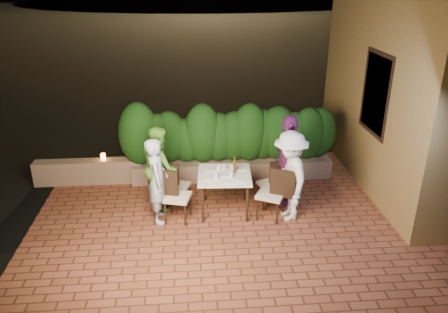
{
  "coord_description": "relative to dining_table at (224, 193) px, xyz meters",
  "views": [
    {
      "loc": [
        -0.69,
        -6.14,
        4.11
      ],
      "look_at": [
        -0.08,
        0.99,
        1.05
      ],
      "focal_mm": 35.0,
      "sensor_mm": 36.0,
      "label": 1
    }
  ],
  "objects": [
    {
      "name": "dining_table",
      "position": [
        0.0,
        0.0,
        0.0
      ],
      "size": [
        1.0,
        1.0,
        0.75
      ],
      "primitive_type": null,
      "rotation": [
        0.0,
        0.0,
        -0.06
      ],
      "color": "white",
      "rests_on": "ground"
    },
    {
      "name": "diner_green",
      "position": [
        -1.17,
        0.34,
        0.41
      ],
      "size": [
        0.77,
        0.89,
        1.57
      ],
      "primitive_type": "imported",
      "rotation": [
        0.0,
        0.0,
        1.83
      ],
      "color": "#6EBF3B",
      "rests_on": "ground"
    },
    {
      "name": "ground",
      "position": [
        0.08,
        -0.89,
        -0.4
      ],
      "size": [
        400.0,
        400.0,
        0.0
      ],
      "primitive_type": "plane",
      "color": "black",
      "rests_on": "ground"
    },
    {
      "name": "chair_right_front",
      "position": [
        0.8,
        -0.3,
        0.11
      ],
      "size": [
        0.61,
        0.61,
        0.97
      ],
      "primitive_type": null,
      "rotation": [
        0.0,
        0.0,
        2.67
      ],
      "color": "black",
      "rests_on": "ground"
    },
    {
      "name": "glass_se",
      "position": [
        0.16,
        0.14,
        0.44
      ],
      "size": [
        0.07,
        0.07,
        0.12
      ],
      "primitive_type": "cylinder",
      "color": "silver",
      "rests_on": "dining_table"
    },
    {
      "name": "plate_centre",
      "position": [
        0.01,
        -0.03,
        0.38
      ],
      "size": [
        0.23,
        0.23,
        0.01
      ],
      "primitive_type": "cylinder",
      "color": "white",
      "rests_on": "dining_table"
    },
    {
      "name": "diner_white",
      "position": [
        1.11,
        -0.32,
        0.44
      ],
      "size": [
        0.69,
        1.1,
        1.64
      ],
      "primitive_type": "imported",
      "rotation": [
        0.0,
        0.0,
        -1.49
      ],
      "color": "white",
      "rests_on": "ground"
    },
    {
      "name": "planter",
      "position": [
        0.28,
        1.41,
        -0.17
      ],
      "size": [
        4.2,
        0.55,
        0.4
      ],
      "primitive_type": "cube",
      "color": "#7B634E",
      "rests_on": "ground"
    },
    {
      "name": "glass_ne",
      "position": [
        0.11,
        -0.15,
        0.43
      ],
      "size": [
        0.06,
        0.06,
        0.11
      ],
      "primitive_type": "cylinder",
      "color": "silver",
      "rests_on": "dining_table"
    },
    {
      "name": "glass_nw",
      "position": [
        -0.16,
        -0.17,
        0.43
      ],
      "size": [
        0.06,
        0.06,
        0.11
      ],
      "primitive_type": "cylinder",
      "color": "silver",
      "rests_on": "dining_table"
    },
    {
      "name": "chair_left_back",
      "position": [
        -0.84,
        0.28,
        0.05
      ],
      "size": [
        0.5,
        0.5,
        0.84
      ],
      "primitive_type": null,
      "rotation": [
        0.0,
        0.0,
        -0.36
      ],
      "color": "black",
      "rests_on": "ground"
    },
    {
      "name": "chair_left_front",
      "position": [
        -0.85,
        -0.24,
        0.1
      ],
      "size": [
        0.54,
        0.54,
        0.94
      ],
      "primitive_type": null,
      "rotation": [
        0.0,
        0.0,
        -0.26
      ],
      "color": "black",
      "rests_on": "ground"
    },
    {
      "name": "hill",
      "position": [
        2.08,
        59.11,
        -4.38
      ],
      "size": [
        52.0,
        40.0,
        22.0
      ],
      "primitive_type": "ellipsoid",
      "color": "black",
      "rests_on": "ground"
    },
    {
      "name": "parapet",
      "position": [
        -2.72,
        1.41,
        -0.12
      ],
      "size": [
        2.2,
        0.3,
        0.5
      ],
      "primitive_type": "cube",
      "color": "#7B634E",
      "rests_on": "ground"
    },
    {
      "name": "beer_bottle",
      "position": [
        0.19,
        0.06,
        0.53
      ],
      "size": [
        0.06,
        0.06,
        0.3
      ],
      "primitive_type": null,
      "color": "#502D0D",
      "rests_on": "dining_table"
    },
    {
      "name": "parapet_lamp",
      "position": [
        -2.39,
        1.41,
        0.2
      ],
      "size": [
        0.1,
        0.1,
        0.14
      ],
      "primitive_type": "cylinder",
      "color": "orange",
      "rests_on": "parapet"
    },
    {
      "name": "glass_sw",
      "position": [
        -0.09,
        0.16,
        0.43
      ],
      "size": [
        0.07,
        0.07,
        0.11
      ],
      "primitive_type": "cylinder",
      "color": "silver",
      "rests_on": "dining_table"
    },
    {
      "name": "diner_purple",
      "position": [
        1.2,
        0.22,
        0.5
      ],
      "size": [
        0.55,
        1.07,
        1.76
      ],
      "primitive_type": "imported",
      "rotation": [
        0.0,
        0.0,
        -1.45
      ],
      "color": "#6C2467",
      "rests_on": "ground"
    },
    {
      "name": "plate_ne",
      "position": [
        0.28,
        -0.27,
        0.38
      ],
      "size": [
        0.2,
        0.2,
        0.01
      ],
      "primitive_type": "cylinder",
      "color": "white",
      "rests_on": "dining_table"
    },
    {
      "name": "bowl",
      "position": [
        -0.01,
        0.26,
        0.39
      ],
      "size": [
        0.16,
        0.16,
        0.04
      ],
      "primitive_type": "imported",
      "rotation": [
        0.0,
        0.0,
        -0.06
      ],
      "color": "white",
      "rests_on": "dining_table"
    },
    {
      "name": "chair_right_back",
      "position": [
        0.88,
        0.19,
        0.06
      ],
      "size": [
        0.51,
        0.51,
        0.86
      ],
      "primitive_type": null,
      "rotation": [
        0.0,
        0.0,
        3.5
      ],
      "color": "black",
      "rests_on": "ground"
    },
    {
      "name": "terrace_floor",
      "position": [
        0.08,
        -0.39,
        -0.45
      ],
      "size": [
        7.0,
        6.0,
        0.15
      ],
      "primitive_type": "cube",
      "color": "brown",
      "rests_on": "ground"
    },
    {
      "name": "plate_se",
      "position": [
        0.33,
        0.21,
        0.38
      ],
      "size": [
        0.24,
        0.24,
        0.01
      ],
      "primitive_type": "cylinder",
      "color": "white",
      "rests_on": "dining_table"
    },
    {
      "name": "hedge",
      "position": [
        0.28,
        1.41,
        0.57
      ],
      "size": [
        4.0,
        0.7,
        1.1
      ],
      "primitive_type": null,
      "color": "#13390F",
      "rests_on": "planter"
    },
    {
      "name": "plate_nw",
      "position": [
        -0.26,
        -0.19,
        0.38
      ],
      "size": [
        0.2,
        0.2,
        0.01
      ],
      "primitive_type": "cylinder",
      "color": "white",
      "rests_on": "dining_table"
    },
    {
      "name": "diner_blue",
      "position": [
        -1.18,
        -0.22,
        0.4
      ],
      "size": [
        0.39,
        0.58,
        1.55
      ],
      "primitive_type": "imported",
      "rotation": [
        0.0,
        0.0,
        1.6
      ],
      "color": "#9FB3CD",
      "rests_on": "ground"
    },
    {
      "name": "plate_sw",
      "position": [
        -0.23,
        0.22,
        0.38
      ],
      "size": [
        0.23,
        0.23,
        0.01
      ],
      "primitive_type": "cylinder",
      "color": "white",
      "rests_on": "dining_table"
    },
    {
      "name": "window_pane",
      "position": [
        2.9,
        0.61,
        1.62
      ],
      "size": [
        0.08,
        1.0,
        1.4
      ],
      "primitive_type": "cube",
      "color": "black",
      "rests_on": "building_wall"
    },
    {
      "name": "building_wall",
      "position": [
        3.68,
        1.11,
        2.12
      ],
      "size": [
        1.6,
        5.0,
        5.0
      ],
      "primitive_type": "cube",
      "color": "olive",
      "rests_on": "ground"
    },
    {
      "name": "window_frame",
      "position": [
        2.89,
        0.61,
        1.62
      ],
      "size": [
        0.06,
        1.15,
        1.55
      ],
      "primitive_type": "cube",
      "color": "black",
      "rests_on": "building_wall"
    },
    {
      "name": "plate_front",
      "position": [
        0.06,
        -0.32,
        0.38
      ],
      "size": [
        0.2,
        0.2,
        0.01
      ],
      "primitive_type": "cylinder",
      "color": "white",
      "rests_on": "dining_table"
    }
  ]
}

